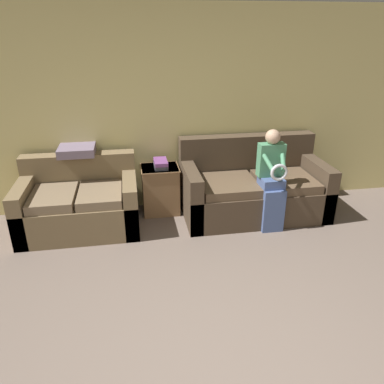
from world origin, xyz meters
TOP-DOWN VIEW (x-y plane):
  - wall_back at (0.00, 3.24)m, footprint 6.64×0.06m
  - couch_main at (0.97, 2.75)m, footprint 1.81×0.95m
  - couch_side at (-1.21, 2.72)m, footprint 1.38×0.91m
  - child_left_seated at (1.06, 2.35)m, footprint 0.31×0.38m
  - side_shelf at (-0.21, 2.98)m, footprint 0.48×0.42m
  - book_stack at (-0.20, 2.98)m, footprint 0.16×0.32m
  - throw_pillow at (-1.21, 3.04)m, footprint 0.43×0.43m

SIDE VIEW (x-z plane):
  - couch_side at x=-1.21m, z-range -0.11..0.73m
  - side_shelf at x=-0.21m, z-range 0.01..0.63m
  - couch_main at x=0.97m, z-range -0.15..0.82m
  - child_left_seated at x=1.06m, z-range 0.06..1.25m
  - book_stack at x=-0.20m, z-range 0.62..0.72m
  - throw_pillow at x=-1.21m, z-range 0.84..0.94m
  - wall_back at x=0.00m, z-range 0.00..2.55m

